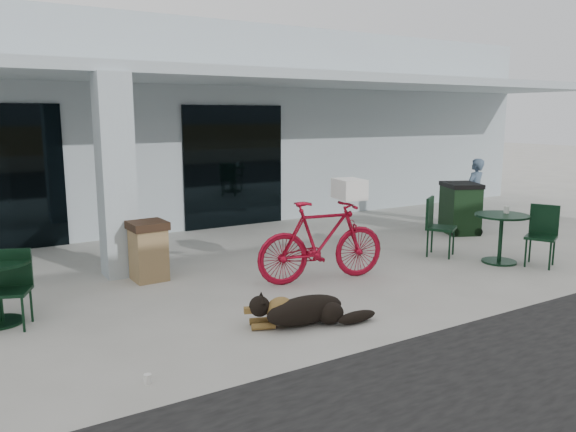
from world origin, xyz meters
TOP-DOWN VIEW (x-y plane):
  - ground at (0.00, 0.00)m, footprint 80.00×80.00m
  - building at (0.00, 8.50)m, footprint 22.00×7.00m
  - storefront_glass_right at (1.80, 4.98)m, footprint 2.40×0.06m
  - column at (-1.50, 2.30)m, footprint 0.50×0.50m
  - overhang at (0.00, 3.60)m, footprint 22.00×2.80m
  - bicycle at (1.03, 0.40)m, footprint 2.13×0.92m
  - laundry_basket at (1.47, 0.33)m, footprint 0.46×0.57m
  - dog at (-0.17, -1.00)m, footprint 1.27×0.79m
  - cup_near_dog at (-2.27, -1.50)m, footprint 0.08×0.08m
  - cafe_chair_near at (-3.19, 0.72)m, footprint 0.56×0.58m
  - cafe_table_far at (4.24, -0.30)m, footprint 1.11×1.11m
  - cafe_chair_far_a at (3.72, 0.55)m, footprint 0.68×0.69m
  - cafe_chair_far_b at (4.62, -0.80)m, footprint 0.65×0.63m
  - person at (6.47, 2.20)m, footprint 0.62×0.47m
  - cup_on_table at (4.41, -0.25)m, footprint 0.11×0.11m
  - trash_receptacle at (-1.20, 1.80)m, footprint 0.56×0.56m
  - wheeled_bin at (5.56, 1.77)m, footprint 0.95×1.04m

SIDE VIEW (x-z plane):
  - ground at x=0.00m, z-range 0.00..0.00m
  - cup_near_dog at x=-2.27m, z-range 0.00..0.09m
  - dog at x=-0.17m, z-range 0.00..0.40m
  - cafe_table_far at x=4.24m, z-range 0.00..0.84m
  - trash_receptacle at x=-1.20m, z-range 0.00..0.91m
  - cafe_chair_near at x=-3.19m, z-range 0.00..0.92m
  - cafe_chair_far_b at x=4.62m, z-range 0.00..1.02m
  - cafe_chair_far_a at x=3.72m, z-range 0.00..1.05m
  - wheeled_bin at x=5.56m, z-range 0.00..1.08m
  - bicycle at x=1.03m, z-range 0.00..1.24m
  - person at x=6.47m, z-range 0.00..1.53m
  - cup_on_table at x=4.41m, z-range 0.84..0.96m
  - storefront_glass_right at x=1.80m, z-range 0.00..2.70m
  - laundry_basket at x=1.47m, z-range 1.24..1.54m
  - column at x=-1.50m, z-range 0.00..3.12m
  - building at x=0.00m, z-range 0.00..4.50m
  - overhang at x=0.00m, z-range 3.12..3.30m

